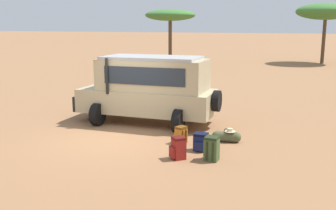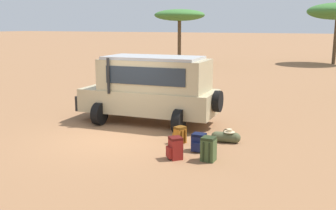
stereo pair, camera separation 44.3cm
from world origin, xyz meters
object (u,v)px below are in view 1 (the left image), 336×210
acacia_tree_left_mid (326,12)px  acacia_tree_far_left (170,16)px  safari_vehicle (150,88)px  backpack_outermost (212,149)px  duffel_bag_low_black_case (227,136)px  backpack_cluster_center (201,142)px  backpack_beside_front_wheel (178,148)px  backpack_near_rear_wheel (181,135)px

acacia_tree_left_mid → acacia_tree_far_left: bearing=-152.4°
safari_vehicle → backpack_outermost: bearing=-43.3°
duffel_bag_low_black_case → acacia_tree_far_left: 24.01m
backpack_cluster_center → acacia_tree_far_left: acacia_tree_far_left is taller
backpack_beside_front_wheel → acacia_tree_left_mid: acacia_tree_left_mid is taller
safari_vehicle → backpack_near_rear_wheel: size_ratio=10.35×
safari_vehicle → acacia_tree_left_mid: 27.16m
backpack_near_rear_wheel → backpack_cluster_center: bearing=-31.0°
backpack_near_rear_wheel → duffel_bag_low_black_case: 1.43m
backpack_cluster_center → backpack_outermost: backpack_outermost is taller
backpack_beside_front_wheel → backpack_cluster_center: backpack_beside_front_wheel is taller
backpack_cluster_center → duffel_bag_low_black_case: (0.46, 1.15, -0.08)m
backpack_cluster_center → backpack_near_rear_wheel: (-0.79, 0.48, 0.00)m
backpack_cluster_center → duffel_bag_low_black_case: size_ratio=0.58×
safari_vehicle → backpack_near_rear_wheel: safari_vehicle is taller
backpack_beside_front_wheel → acacia_tree_far_left: (-9.77, 23.19, 4.02)m
backpack_beside_front_wheel → backpack_outermost: 0.90m
duffel_bag_low_black_case → acacia_tree_left_mid: acacia_tree_left_mid is taller
backpack_near_rear_wheel → safari_vehicle: bearing=135.2°
safari_vehicle → acacia_tree_far_left: 21.42m
safari_vehicle → backpack_near_rear_wheel: 2.94m
backpack_beside_front_wheel → backpack_near_rear_wheel: 1.44m
backpack_beside_front_wheel → acacia_tree_left_mid: (2.77, 29.75, 4.39)m
safari_vehicle → acacia_tree_left_mid: bearing=78.9°
backpack_beside_front_wheel → duffel_bag_low_black_case: (0.81, 2.04, -0.13)m
duffel_bag_low_black_case → backpack_near_rear_wheel: bearing=-152.0°
safari_vehicle → backpack_beside_front_wheel: (2.40, -3.31, -1.00)m
backpack_outermost → duffel_bag_low_black_case: size_ratio=0.73×
safari_vehicle → backpack_cluster_center: (2.74, -2.42, -1.04)m
backpack_beside_front_wheel → backpack_near_rear_wheel: bearing=108.1°
backpack_beside_front_wheel → acacia_tree_far_left: 25.48m
backpack_near_rear_wheel → backpack_outermost: (1.31, -1.13, 0.07)m
backpack_cluster_center → backpack_outermost: bearing=-51.7°
backpack_beside_front_wheel → duffel_bag_low_black_case: bearing=68.3°
backpack_near_rear_wheel → acacia_tree_left_mid: (3.22, 28.39, 4.44)m
safari_vehicle → backpack_beside_front_wheel: 4.21m
acacia_tree_left_mid → duffel_bag_low_black_case: bearing=-94.0°
acacia_tree_far_left → acacia_tree_left_mid: bearing=27.6°
backpack_beside_front_wheel → backpack_outermost: bearing=15.3°
safari_vehicle → backpack_outermost: safari_vehicle is taller
acacia_tree_left_mid → safari_vehicle: bearing=-101.1°
acacia_tree_far_left → acacia_tree_left_mid: 14.16m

